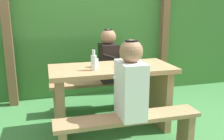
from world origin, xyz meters
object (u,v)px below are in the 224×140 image
Objects in this scene: person_white_shirt at (131,82)px; bottle_right at (128,58)px; person_black_coat at (108,58)px; bottle_left at (94,62)px; picnic_table at (112,88)px; bench_near at (128,128)px; drinking_glass at (95,63)px; bench_far at (101,90)px.

person_white_shirt reaches higher than bottle_right.
person_black_coat is 0.78m from bottle_left.
picnic_table is 0.65m from person_black_coat.
drinking_glass is (-0.19, 0.63, 0.51)m from bench_near.
bench_near is 1.27m from person_black_coat.
drinking_glass is (-0.20, 0.62, 0.06)m from person_white_shirt.
picnic_table is 1.00× the size of bench_far.
bottle_left is at bearing 115.36° from bench_near.
drinking_glass is at bearing 73.78° from bottle_left.
person_black_coat is (0.11, 1.18, 0.45)m from bench_near.
bench_far is 6.37× the size of bottle_left.
person_black_coat is at bearing 85.31° from person_white_shirt.
picnic_table is at bearing 90.00° from bench_near.
bottle_right is (0.16, 0.55, 0.11)m from person_white_shirt.
drinking_glass is at bearing -118.23° from person_black_coat.
bench_near and bench_far have the same top height.
bottle_left is (-0.23, 0.48, 0.56)m from bench_near.
bench_near is 0.45m from person_white_shirt.
bench_near is 1.95× the size of person_black_coat.
drinking_glass is at bearing 106.80° from bench_near.
picnic_table is 1.00× the size of bench_near.
bottle_right is at bearing -12.28° from picnic_table.
person_white_shirt is at bearing -63.18° from bottle_left.
picnic_table is at bearing 167.72° from bottle_right.
drinking_glass is at bearing 170.25° from picnic_table.
person_white_shirt is 1.18m from person_black_coat.
bottle_right is (0.18, -0.04, 0.35)m from picnic_table.
bench_far is 1.27m from person_white_shirt.
picnic_table reaches higher than bench_near.
person_black_coat is (0.11, 0.59, 0.24)m from picnic_table.
picnic_table is at bearing 91.32° from person_white_shirt.
bottle_right reaches higher than drinking_glass.
bench_near is at bearing -166.34° from person_white_shirt.
bottle_left reaches higher than bench_far.
bottle_left is at bearing 116.82° from person_white_shirt.
person_black_coat is at bearing 84.67° from bench_near.
bench_near is 6.37× the size of bottle_left.
bench_far is 0.92m from bottle_left.
drinking_glass is at bearing 169.02° from bottle_right.
bench_near is 0.81m from bottle_right.
bench_near is 6.01× the size of bottle_right.
bottle_right is at bearing 73.43° from person_white_shirt.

